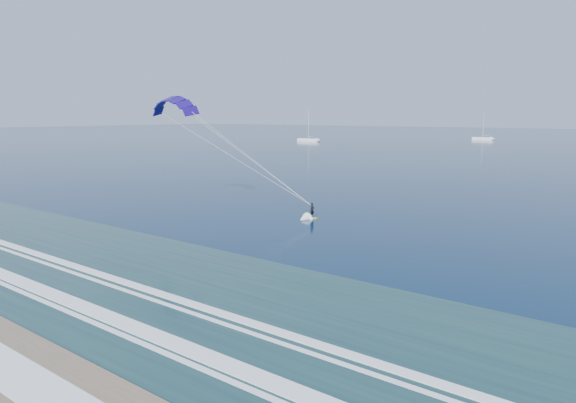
% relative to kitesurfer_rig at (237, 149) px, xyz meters
% --- Properties ---
extents(kitesurfer_rig, '(20.99, 6.94, 13.86)m').
position_rel_kitesurfer_rig_xyz_m(kitesurfer_rig, '(0.00, 0.00, 0.00)').
color(kitesurfer_rig, '#ADB915').
rests_on(kitesurfer_rig, ground).
extents(sailboat_0, '(9.72, 2.40, 13.08)m').
position_rel_kitesurfer_rig_xyz_m(sailboat_0, '(-83.51, 132.25, -6.34)').
color(sailboat_0, white).
rests_on(sailboat_0, ground).
extents(sailboat_1, '(8.55, 2.40, 11.54)m').
position_rel_kitesurfer_rig_xyz_m(sailboat_1, '(-30.66, 188.80, -6.35)').
color(sailboat_1, white).
rests_on(sailboat_1, ground).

